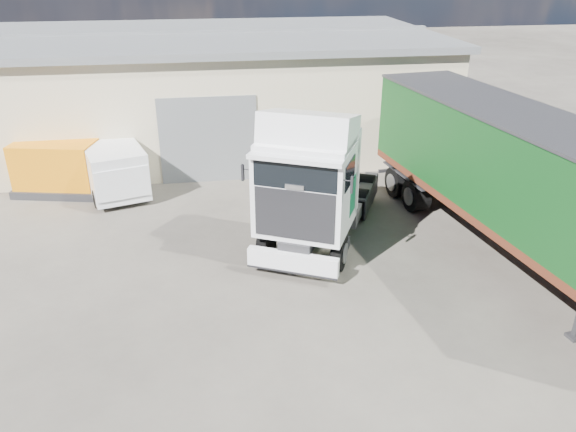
{
  "coord_description": "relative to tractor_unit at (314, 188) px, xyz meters",
  "views": [
    {
      "loc": [
        -2.25,
        -12.48,
        8.79
      ],
      "look_at": [
        0.2,
        3.0,
        1.42
      ],
      "focal_mm": 35.0,
      "sensor_mm": 36.0,
      "label": 1
    }
  ],
  "objects": [
    {
      "name": "tractor_unit",
      "position": [
        0.0,
        0.0,
        0.0
      ],
      "size": [
        5.52,
        7.47,
        4.8
      ],
      "rotation": [
        0.0,
        0.0,
        -0.46
      ],
      "color": "black",
      "rests_on": "ground"
    },
    {
      "name": "brick_boundary_wall",
      "position": [
        10.36,
        2.33,
        -0.77
      ],
      "size": [
        0.35,
        26.0,
        2.5
      ],
      "primitive_type": "cube",
      "color": "brown",
      "rests_on": "ground"
    },
    {
      "name": "panel_van",
      "position": [
        -7.06,
        5.93,
        -0.96
      ],
      "size": [
        3.39,
        5.35,
        2.04
      ],
      "rotation": [
        0.0,
        0.0,
        0.3
      ],
      "color": "black",
      "rests_on": "ground"
    },
    {
      "name": "warehouse",
      "position": [
        -7.14,
        12.33,
        0.65
      ],
      "size": [
        30.6,
        12.6,
        5.42
      ],
      "color": "beige",
      "rests_on": "ground"
    },
    {
      "name": "ground",
      "position": [
        -1.14,
        -3.67,
        -2.02
      ],
      "size": [
        120.0,
        120.0,
        0.0
      ],
      "primitive_type": "plane",
      "color": "black",
      "rests_on": "ground"
    },
    {
      "name": "box_trailer",
      "position": [
        5.95,
        -1.43,
        0.74
      ],
      "size": [
        4.65,
        13.87,
        4.53
      ],
      "rotation": [
        0.0,
        0.0,
        0.13
      ],
      "color": "#2D2D30",
      "rests_on": "ground"
    },
    {
      "name": "orange_skip",
      "position": [
        -9.14,
        6.13,
        -1.1
      ],
      "size": [
        3.74,
        2.79,
        2.1
      ],
      "rotation": [
        0.0,
        0.0,
        -0.23
      ],
      "color": "#2D2D30",
      "rests_on": "ground"
    }
  ]
}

